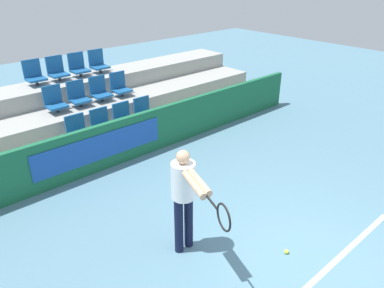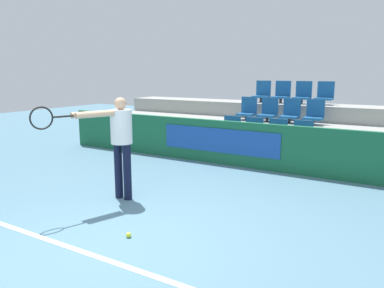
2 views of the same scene
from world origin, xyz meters
name	(u,v)px [view 1 (image 1 of 2)]	position (x,y,z in m)	size (l,w,h in m)	color
ground_plane	(307,267)	(0.00, 0.00, 0.00)	(30.00, 30.00, 0.00)	slate
court_baseline	(320,275)	(0.00, -0.21, 0.00)	(4.08, 0.08, 0.01)	white
barrier_wall	(131,138)	(-0.01, 4.40, 0.49)	(10.37, 0.14, 0.98)	#19603D
bleacher_tier_front	(118,141)	(0.00, 4.99, 0.20)	(9.97, 1.02, 0.40)	#9E9E99
bleacher_tier_middle	(95,120)	(0.00, 6.01, 0.40)	(9.97, 1.02, 0.80)	#9E9E99
bleacher_tier_back	(75,102)	(0.00, 7.04, 0.60)	(9.97, 1.02, 1.20)	#9E9E99
stadium_chair_0	(78,131)	(-0.85, 5.12, 0.65)	(0.42, 0.40, 0.60)	#333333
stadium_chair_1	(102,124)	(-0.28, 5.12, 0.65)	(0.42, 0.40, 0.60)	#333333
stadium_chair_2	(124,118)	(0.28, 5.12, 0.65)	(0.42, 0.40, 0.60)	#333333
stadium_chair_3	(144,112)	(0.85, 5.12, 0.65)	(0.42, 0.40, 0.60)	#333333
stadium_chair_4	(55,101)	(-0.85, 6.14, 1.05)	(0.42, 0.40, 0.60)	#333333
stadium_chair_5	(78,96)	(-0.28, 6.14, 1.05)	(0.42, 0.40, 0.60)	#333333
stadium_chair_6	(100,91)	(0.28, 6.14, 1.05)	(0.42, 0.40, 0.60)	#333333
stadium_chair_7	(120,86)	(0.85, 6.14, 1.05)	(0.42, 0.40, 0.60)	#333333
stadium_chair_8	(34,74)	(-0.85, 7.17, 1.45)	(0.42, 0.40, 0.60)	#333333
stadium_chair_9	(57,70)	(-0.28, 7.17, 1.45)	(0.42, 0.40, 0.60)	#333333
stadium_chair_10	(78,67)	(0.28, 7.17, 1.45)	(0.42, 0.40, 0.60)	#333333
stadium_chair_11	(98,63)	(0.85, 7.17, 1.45)	(0.42, 0.40, 0.60)	#333333
tennis_player	(185,192)	(-1.05, 1.40, 1.03)	(0.64, 1.47, 1.64)	black
tennis_ball	(286,252)	(0.02, 0.36, 0.03)	(0.07, 0.07, 0.07)	#CCDB33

